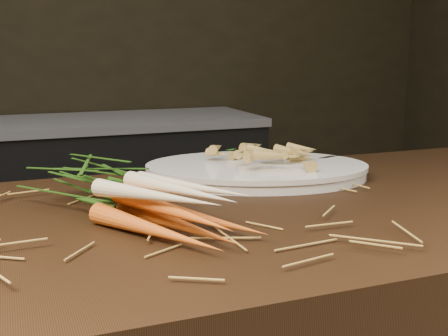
% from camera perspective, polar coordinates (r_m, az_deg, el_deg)
% --- Properties ---
extents(back_counter, '(1.82, 0.62, 0.84)m').
position_cam_1_polar(back_counter, '(2.84, -14.97, -3.65)').
color(back_counter, black).
rests_on(back_counter, ground).
extents(root_veg_bunch, '(0.33, 0.48, 0.09)m').
position_cam_1_polar(root_veg_bunch, '(0.92, -10.64, -2.19)').
color(root_veg_bunch, '#D5511C').
rests_on(root_veg_bunch, main_counter).
extents(serving_platter, '(0.53, 0.44, 0.02)m').
position_cam_1_polar(serving_platter, '(1.18, 3.33, -0.42)').
color(serving_platter, white).
rests_on(serving_platter, main_counter).
extents(roasted_veg_heap, '(0.27, 0.23, 0.05)m').
position_cam_1_polar(roasted_veg_heap, '(1.17, 3.36, 1.38)').
color(roasted_veg_heap, tan).
rests_on(roasted_veg_heap, serving_platter).
extents(serving_fork, '(0.17, 0.07, 0.00)m').
position_cam_1_polar(serving_fork, '(1.18, 11.34, 0.10)').
color(serving_fork, silver).
rests_on(serving_fork, serving_platter).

